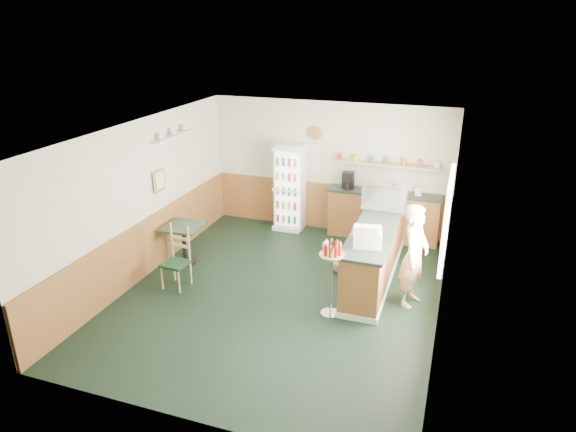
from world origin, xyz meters
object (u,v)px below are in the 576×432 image
at_px(cash_register, 368,237).
at_px(condiment_stand, 332,267).
at_px(shopkeeper, 414,256).
at_px(cafe_chair, 177,254).
at_px(drinks_fridge, 290,187).
at_px(cafe_table, 184,237).
at_px(display_case, 385,198).

distance_m(cash_register, condiment_stand, 0.74).
bearing_deg(shopkeeper, cafe_chair, 113.26).
bearing_deg(condiment_stand, drinks_fridge, 119.09).
relative_size(drinks_fridge, cash_register, 4.09).
xyz_separation_m(cash_register, cafe_chair, (-3.08, -0.44, -0.58)).
bearing_deg(cafe_table, display_case, 20.32).
height_order(shopkeeper, condiment_stand, shopkeeper).
distance_m(drinks_fridge, cafe_table, 2.60).
xyz_separation_m(display_case, cafe_table, (-3.40, -1.26, -0.71)).
relative_size(shopkeeper, condiment_stand, 1.40).
distance_m(cash_register, cafe_table, 3.47).
xyz_separation_m(condiment_stand, cafe_table, (-2.98, 0.83, -0.28)).
distance_m(cash_register, cafe_chair, 3.17).
xyz_separation_m(shopkeeper, condiment_stand, (-1.12, -0.73, -0.03)).
distance_m(cash_register, shopkeeper, 0.79).
height_order(condiment_stand, cafe_table, condiment_stand).
xyz_separation_m(cash_register, cafe_table, (-3.40, 0.31, -0.61)).
bearing_deg(condiment_stand, cafe_table, 164.37).
height_order(shopkeeper, cafe_chair, shopkeeper).
relative_size(cash_register, cafe_chair, 0.42).
bearing_deg(condiment_stand, display_case, 78.74).
height_order(drinks_fridge, display_case, drinks_fridge).
relative_size(drinks_fridge, condiment_stand, 1.54).
bearing_deg(cafe_table, condiment_stand, -15.63).
bearing_deg(display_case, shopkeeper, -62.83).
height_order(drinks_fridge, cafe_chair, drinks_fridge).
xyz_separation_m(display_case, cash_register, (0.00, -1.57, -0.10)).
distance_m(shopkeeper, cafe_chair, 3.85).
relative_size(shopkeeper, cafe_chair, 1.57).
bearing_deg(display_case, condiment_stand, -101.26).
distance_m(display_case, condiment_stand, 2.18).
relative_size(cash_register, shopkeeper, 0.27).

